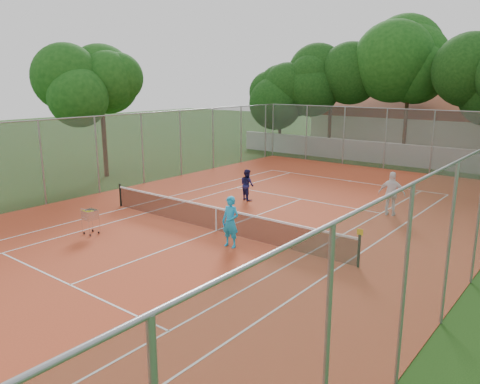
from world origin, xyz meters
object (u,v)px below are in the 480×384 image
Objects in this scene: tennis_net at (216,219)px; clubhouse at (416,122)px; ball_hopper at (91,221)px; player_far_right at (392,194)px; player_near at (230,222)px; player_far_left at (247,185)px.

clubhouse is (-2.00, 29.00, 1.69)m from tennis_net.
ball_hopper is at bearing -136.48° from tennis_net.
clubhouse reaches higher than tennis_net.
player_far_right is (6.54, -22.63, -1.22)m from clubhouse.
player_far_left is at bearing 118.45° from player_near.
clubhouse reaches higher than player_near.
tennis_net is at bearing -86.05° from clubhouse.
player_near reaches higher than player_far_left.
player_far_left is (-0.02, -24.38, -1.41)m from clubhouse.
tennis_net is 0.72× the size of clubhouse.
ball_hopper reaches higher than tennis_net.
player_far_right is at bearing 54.56° from tennis_net.
tennis_net is 6.17× the size of player_far_right.
player_far_right is at bearing -73.89° from clubhouse.
tennis_net is at bearing 142.59° from player_near.
player_far_left is (-2.02, 4.62, 0.28)m from tennis_net.
player_near is 1.19× the size of player_far_left.
player_far_left is at bearing -90.05° from clubhouse.
clubhouse reaches higher than player_far_left.
player_near is 5.55m from ball_hopper.
ball_hopper is at bearing -92.61° from clubhouse.
ball_hopper is (-1.45, -7.92, -0.24)m from player_far_left.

